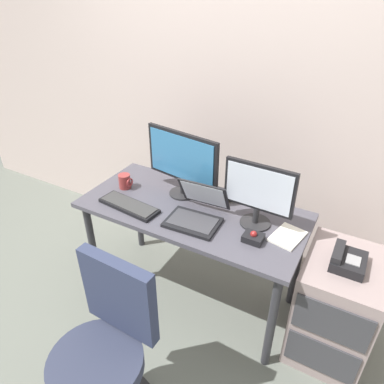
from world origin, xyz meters
TOP-DOWN VIEW (x-y plane):
  - ground_plane at (0.00, 0.00)m, footprint 8.00×8.00m
  - back_wall at (0.00, 0.68)m, footprint 6.00×0.10m
  - desk at (0.00, 0.00)m, footprint 1.43×0.66m
  - file_cabinet at (0.94, 0.03)m, footprint 0.42×0.53m
  - desk_phone at (0.93, 0.01)m, footprint 0.17×0.20m
  - office_chair at (0.04, -0.91)m, footprint 0.52×0.52m
  - monitor_main at (-0.14, 0.12)m, footprint 0.54×0.18m
  - monitor_side at (0.40, 0.04)m, footprint 0.41×0.18m
  - keyboard at (-0.35, -0.18)m, footprint 0.42×0.18m
  - laptop at (0.08, -0.08)m, footprint 0.33×0.34m
  - trackball_mouse at (0.45, -0.12)m, footprint 0.11×0.09m
  - coffee_mug at (-0.53, 0.00)m, footprint 0.09×0.08m
  - paper_notepad at (0.61, 0.01)m, footprint 0.19×0.23m
  - banana at (0.14, 0.19)m, footprint 0.19×0.11m

SIDE VIEW (x-z plane):
  - ground_plane at x=0.00m, z-range 0.00..0.00m
  - file_cabinet at x=0.94m, z-range 0.00..0.68m
  - office_chair at x=0.04m, z-range -0.04..0.90m
  - desk at x=0.00m, z-range 0.28..1.03m
  - desk_phone at x=0.93m, z-range 0.67..0.76m
  - paper_notepad at x=0.61m, z-range 0.75..0.76m
  - keyboard at x=-0.35m, z-range 0.75..0.78m
  - banana at x=0.14m, z-range 0.75..0.79m
  - trackball_mouse at x=0.45m, z-range 0.74..0.81m
  - coffee_mug at x=-0.53m, z-range 0.75..0.85m
  - laptop at x=0.08m, z-range 0.69..0.91m
  - monitor_side at x=0.40m, z-range 0.77..1.16m
  - monitor_main at x=-0.14m, z-range 0.78..1.22m
  - back_wall at x=0.00m, z-range 0.00..2.80m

